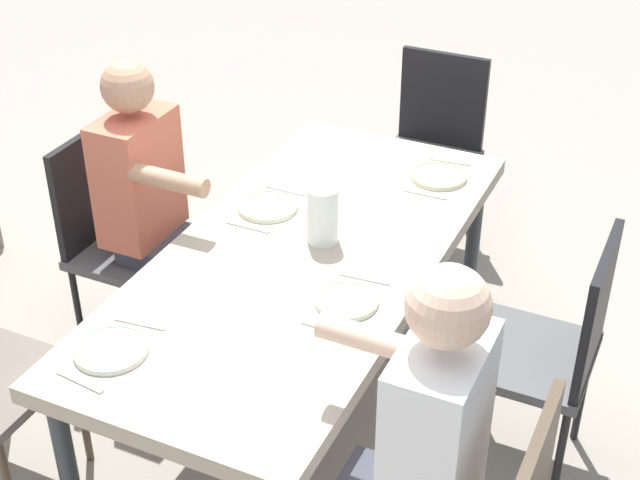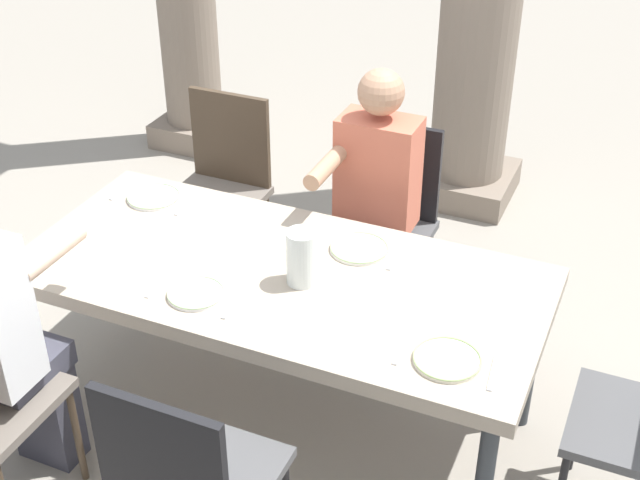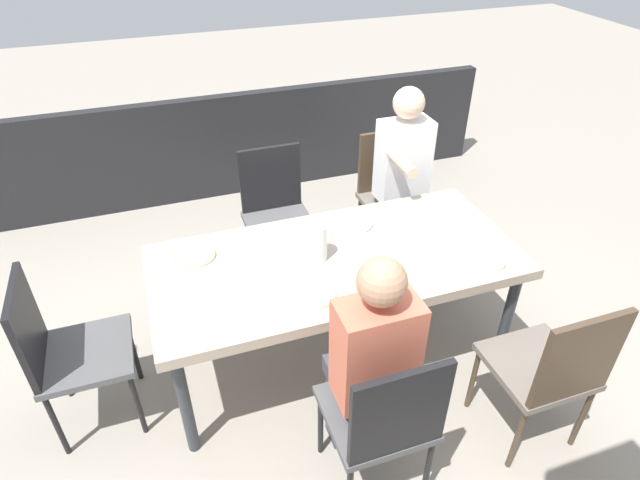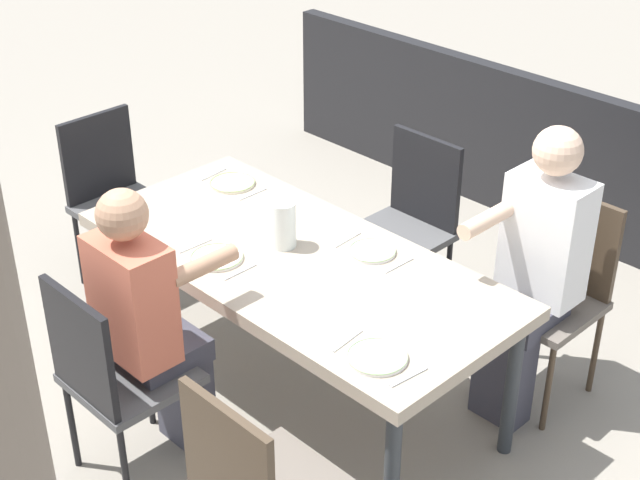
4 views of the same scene
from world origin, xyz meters
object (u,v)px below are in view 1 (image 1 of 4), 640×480
Objects in this scene: plate_1 at (347,301)px; water_pitcher at (322,218)px; diner_man_white at (155,210)px; plate_3 at (439,176)px; dining_table at (303,267)px; chair_head_east at (433,142)px; plate_0 at (111,350)px; plate_2 at (268,207)px; chair_mid_north at (119,231)px; diner_woman_green at (411,461)px; chair_mid_south at (553,344)px.

plate_1 is 0.98× the size of water_pitcher.
diner_man_white is 6.06× the size of water_pitcher.
diner_man_white is 5.74× the size of plate_3.
plate_1 is at bearing -128.89° from dining_table.
chair_head_east is at bearing 19.99° from plate_3.
plate_0 and plate_2 have the same top height.
chair_mid_north is at bearing 83.03° from dining_table.
diner_woman_green is 6.35× the size of water_pitcher.
plate_2 is (0.42, 0.51, -0.00)m from plate_1.
plate_2 is at bearing 84.43° from chair_mid_south.
dining_table is 8.84× the size of plate_3.
chair_head_east is 1.23m from plate_2.
plate_0 is 1.06× the size of water_pitcher.
dining_table is 0.76m from plate_3.
plate_0 is at bearing 88.99° from diner_woman_green.
diner_man_white is at bearing 71.61° from plate_1.
chair_mid_north is at bearing 90.00° from chair_mid_south.
chair_head_east is (1.30, -0.87, -0.00)m from chair_mid_north.
plate_0 is at bearing -154.25° from diner_man_white.
diner_man_white is 1.11m from plate_3.
diner_man_white reaches higher than dining_table.
diner_woman_green reaches higher than dining_table.
plate_1 is at bearing 38.01° from diner_woman_green.
plate_1 and plate_3 have the same top height.
chair_mid_south is at bearing -54.03° from plate_0.
plate_3 is (0.61, 0.62, 0.19)m from chair_mid_south.
diner_woman_green is 5.96× the size of plate_0.
diner_woman_green reaches higher than chair_mid_north.
chair_mid_north is 1.19m from plate_1.
chair_mid_north is at bearing 74.44° from plate_1.
plate_3 is (0.61, -1.12, 0.21)m from chair_mid_north.
diner_man_white reaches higher than plate_1.
water_pitcher is at bearing 37.44° from diner_woman_green.
water_pitcher is (-0.00, -0.71, 0.15)m from diner_man_white.
chair_mid_south is at bearing -89.70° from water_pitcher.
diner_woman_green reaches higher than plate_0.
diner_woman_green reaches higher than diner_man_white.
diner_man_white is (0.10, 0.68, 0.01)m from dining_table.
chair_mid_south is 0.72m from plate_1.
diner_man_white is 5.64× the size of plate_2.
chair_mid_north is 0.70× the size of diner_woman_green.
diner_woman_green is at bearing -118.79° from chair_mid_north.
plate_2 is (0.11, -0.62, 0.21)m from chair_mid_north.
diner_woman_green is 1.07m from water_pitcher.
plate_2 is at bearing 49.13° from dining_table.
diner_woman_green is 1.05× the size of diner_man_white.
plate_3 is at bearing -45.19° from plate_2.
diner_woman_green is at bearing -162.50° from chair_head_east.
water_pitcher reaches higher than plate_0.
diner_woman_green reaches higher than plate_2.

